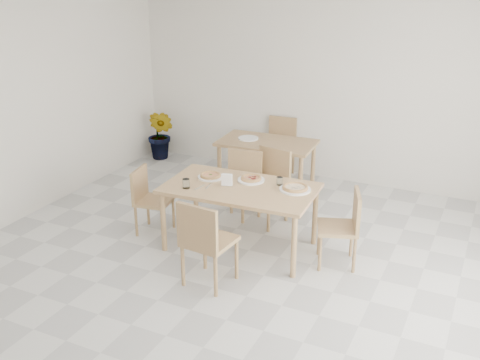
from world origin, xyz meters
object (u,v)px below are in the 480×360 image
at_px(chair_south, 204,238).
at_px(potted_plant, 161,135).
at_px(pizza_margherita, 210,175).
at_px(chair_back_s, 248,175).
at_px(plate_pepperoni, 251,180).
at_px(pizza_mushroom, 295,187).
at_px(plate_empty, 248,138).
at_px(chair_north, 269,180).
at_px(plate_margherita, 211,177).
at_px(plate_mushroom, 295,189).
at_px(second_table, 267,148).
at_px(main_table, 240,193).
at_px(chair_west, 148,196).
at_px(tumbler_a, 280,181).
at_px(tumbler_b, 186,184).
at_px(pizza_pepperoni, 251,178).
at_px(napkin_holder, 227,180).
at_px(chair_east, 345,223).
at_px(chair_back_n, 280,142).

height_order(chair_south, potted_plant, chair_south).
bearing_deg(pizza_margherita, chair_back_s, 83.34).
relative_size(plate_pepperoni, chair_back_s, 0.35).
relative_size(pizza_mushroom, plate_empty, 1.31).
bearing_deg(chair_north, pizza_margherita, -109.07).
height_order(plate_margherita, potted_plant, potted_plant).
xyz_separation_m(plate_mushroom, second_table, (-0.98, 1.51, -0.11)).
distance_m(main_table, pizza_margherita, 0.45).
relative_size(chair_west, plate_mushroom, 2.32).
relative_size(plate_empty, potted_plant, 0.34).
height_order(plate_pepperoni, second_table, plate_pepperoni).
bearing_deg(pizza_margherita, chair_north, 58.72).
bearing_deg(plate_pepperoni, tumbler_a, 3.95).
height_order(pizza_mushroom, tumbler_b, tumbler_b).
distance_m(tumbler_a, tumbler_b, 1.04).
relative_size(pizza_margherita, pizza_pepperoni, 0.97).
distance_m(tumbler_a, second_table, 1.63).
height_order(plate_margherita, chair_back_s, chair_back_s).
height_order(chair_north, pizza_pepperoni, chair_north).
distance_m(chair_west, chair_back_s, 1.33).
bearing_deg(plate_empty, napkin_holder, -72.76).
relative_size(chair_west, napkin_holder, 5.69).
xyz_separation_m(chair_north, pizza_pepperoni, (0.03, -0.60, 0.24)).
bearing_deg(plate_mushroom, chair_south, -116.68).
bearing_deg(tumbler_a, plate_mushroom, -18.85).
bearing_deg(potted_plant, chair_east, -29.66).
bearing_deg(chair_back_s, pizza_margherita, 75.62).
height_order(plate_mushroom, tumbler_a, tumbler_a).
bearing_deg(tumbler_a, chair_east, -7.68).
height_order(chair_north, plate_margherita, chair_north).
distance_m(chair_north, potted_plant, 2.90).
height_order(main_table, tumbler_b, tumbler_b).
bearing_deg(plate_empty, potted_plant, 163.01).
relative_size(chair_north, plate_pepperoni, 3.01).
xyz_separation_m(chair_south, plate_mushroom, (0.54, 1.08, 0.22)).
height_order(plate_margherita, chair_back_n, chair_back_n).
distance_m(main_table, pizza_pepperoni, 0.24).
distance_m(chair_west, tumbler_b, 0.76).
bearing_deg(tumbler_b, napkin_holder, 32.65).
bearing_deg(tumbler_a, chair_back_s, 136.23).
xyz_separation_m(plate_pepperoni, potted_plant, (-2.55, 2.02, -0.34)).
relative_size(pizza_margherita, chair_back_n, 0.33).
height_order(plate_margherita, plate_pepperoni, same).
bearing_deg(plate_margherita, second_table, 88.55).
xyz_separation_m(chair_north, chair_east, (1.17, -0.69, -0.05)).
xyz_separation_m(chair_back_s, plate_empty, (-0.34, 0.76, 0.24)).
distance_m(pizza_mushroom, plate_empty, 1.96).
height_order(chair_south, pizza_pepperoni, chair_south).
xyz_separation_m(chair_east, plate_mushroom, (-0.59, 0.04, 0.27)).
height_order(pizza_mushroom, napkin_holder, napkin_holder).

